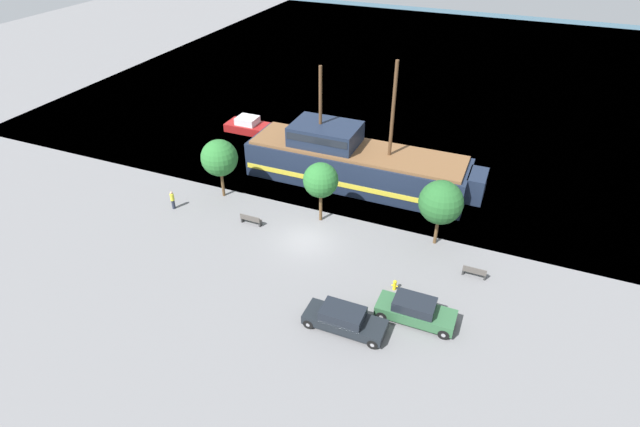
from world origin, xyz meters
name	(u,v)px	position (x,y,z in m)	size (l,w,h in m)	color
ground_plane	(306,240)	(0.00, 0.00, 0.00)	(160.00, 160.00, 0.00)	slate
water_surface	(432,69)	(0.00, 44.00, 0.00)	(80.00, 80.00, 0.00)	#33566B
pirate_ship	(354,163)	(0.40, 9.43, 1.95)	(20.49, 5.11, 11.24)	#192338
moored_boat_dockside	(250,126)	(-13.35, 15.35, 0.59)	(5.37, 2.38, 1.56)	maroon
parked_car_curb_front	(415,311)	(9.43, -4.92, 0.78)	(4.76, 1.82, 1.59)	#2D5B38
parked_car_curb_mid	(344,319)	(5.69, -7.20, 0.72)	(4.94, 1.84, 1.47)	black
fire_hydrant	(395,285)	(7.56, -2.72, 0.41)	(0.42, 0.25, 0.76)	yellow
bench_promenade_east	(474,272)	(12.18, 0.57, 0.43)	(1.57, 0.45, 0.85)	#4C4742
bench_promenade_west	(251,219)	(-4.81, 0.19, 0.44)	(1.70, 0.45, 0.85)	#4C4742
pedestrian_walking_near	(173,200)	(-11.76, -0.27, 0.80)	(0.32, 0.32, 1.59)	#232838
tree_row_east	(219,158)	(-9.05, 3.04, 3.58)	(3.02, 3.02, 5.10)	brown
tree_row_mideast	(321,180)	(-0.03, 2.87, 3.60)	(2.69, 2.69, 4.96)	brown
tree_row_midwest	(441,202)	(8.94, 3.35, 3.55)	(3.16, 3.16, 5.14)	brown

